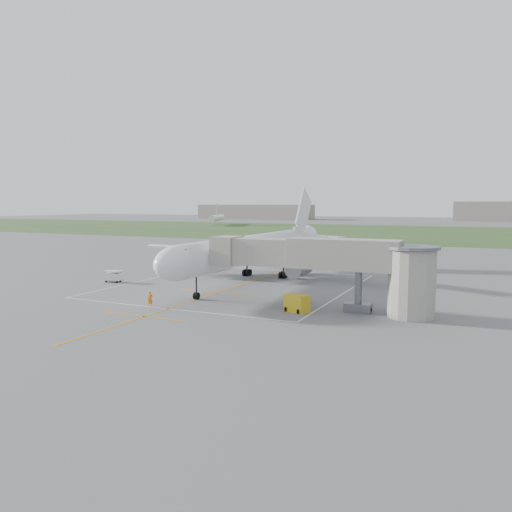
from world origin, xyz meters
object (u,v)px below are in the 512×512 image
at_px(jet_bridge, 336,263).
at_px(ramp_worker_nose, 150,299).
at_px(gpu_unit, 297,303).
at_px(ramp_worker_wing, 192,268).
at_px(baggage_cart, 113,276).
at_px(airliner, 254,249).

height_order(jet_bridge, ramp_worker_nose, jet_bridge).
height_order(gpu_unit, ramp_worker_wing, ramp_worker_wing).
height_order(jet_bridge, ramp_worker_wing, jet_bridge).
relative_size(gpu_unit, baggage_cart, 1.08).
xyz_separation_m(baggage_cart, ramp_worker_nose, (14.61, -11.29, 0.01)).
relative_size(jet_bridge, gpu_unit, 8.83).
height_order(ramp_worker_nose, ramp_worker_wing, ramp_worker_wing).
height_order(airliner, baggage_cart, airliner).
relative_size(airliner, jet_bridge, 2.00).
distance_m(airliner, gpu_unit, 21.03).
distance_m(airliner, ramp_worker_nose, 21.09).
relative_size(ramp_worker_nose, ramp_worker_wing, 0.86).
distance_m(jet_bridge, ramp_worker_nose, 19.52).
bearing_deg(gpu_unit, ramp_worker_wing, 162.38).
relative_size(jet_bridge, ramp_worker_nose, 14.50).
bearing_deg(ramp_worker_wing, baggage_cart, 101.06).
relative_size(airliner, baggage_cart, 19.01).
bearing_deg(ramp_worker_wing, ramp_worker_nose, 151.42).
bearing_deg(airliner, ramp_worker_wing, 172.81).
relative_size(jet_bridge, ramp_worker_wing, 12.41).
bearing_deg(gpu_unit, ramp_worker_nose, -144.71).
bearing_deg(ramp_worker_wing, gpu_unit, -177.62).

